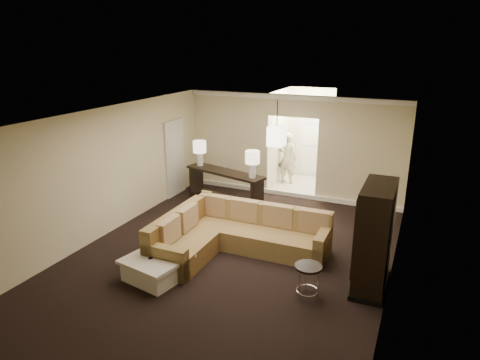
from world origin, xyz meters
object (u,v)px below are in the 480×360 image
at_px(coffee_table, 157,267).
at_px(armoire, 374,239).
at_px(sectional_sofa, 233,235).
at_px(drink_table, 308,274).
at_px(person, 287,155).
at_px(console_table, 225,184).

xyz_separation_m(coffee_table, armoire, (3.57, 1.30, 0.68)).
xyz_separation_m(sectional_sofa, coffee_table, (-0.82, -1.50, -0.15)).
bearing_deg(coffee_table, armoire, 19.95).
xyz_separation_m(drink_table, person, (-2.22, 5.74, 0.45)).
distance_m(coffee_table, drink_table, 2.71).
bearing_deg(armoire, sectional_sofa, 175.89).
height_order(console_table, armoire, armoire).
distance_m(coffee_table, armoire, 3.86).
xyz_separation_m(console_table, drink_table, (3.17, -3.39, -0.12)).
bearing_deg(armoire, console_table, 147.42).
distance_m(sectional_sofa, drink_table, 2.08).
distance_m(coffee_table, console_table, 3.96).
height_order(sectional_sofa, person, person).
relative_size(console_table, person, 1.37).
bearing_deg(person, console_table, 74.30).
bearing_deg(coffee_table, drink_table, 11.08).
distance_m(console_table, drink_table, 4.65).
bearing_deg(console_table, coffee_table, -67.98).
bearing_deg(armoire, coffee_table, -160.05).
relative_size(armoire, drink_table, 3.25).
distance_m(armoire, drink_table, 1.30).
xyz_separation_m(sectional_sofa, person, (-0.39, 4.77, 0.50)).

